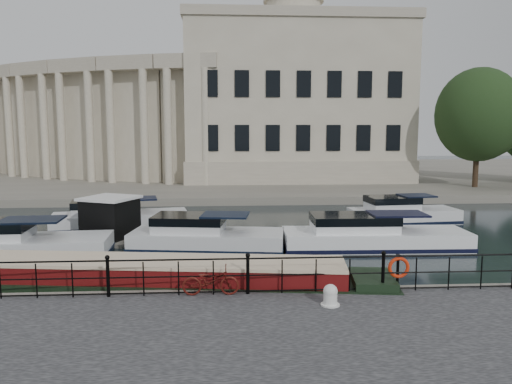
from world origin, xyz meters
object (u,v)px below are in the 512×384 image
mooring_bollard (330,295)px  narrowboat (146,285)px  bicycle (211,281)px  life_ring_post (399,268)px  harbour_hut (110,221)px

mooring_bollard → narrowboat: size_ratio=0.04×
bicycle → life_ring_post: (5.57, 0.14, 0.24)m
harbour_hut → life_ring_post: bearing=-17.7°
narrowboat → harbour_hut: 8.77m
mooring_bollard → narrowboat: narrowboat is taller
life_ring_post → narrowboat: life_ring_post is taller
bicycle → harbour_hut: harbour_hut is taller
bicycle → harbour_hut: (-5.08, 9.90, -0.03)m
narrowboat → harbour_hut: bearing=116.9°
life_ring_post → harbour_hut: harbour_hut is taller
bicycle → narrowboat: bearing=52.4°
life_ring_post → bicycle: bearing=-178.6°
mooring_bollard → life_ring_post: life_ring_post is taller
mooring_bollard → life_ring_post: (2.29, 1.17, 0.39)m
bicycle → narrowboat: (-2.13, 1.66, -0.62)m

